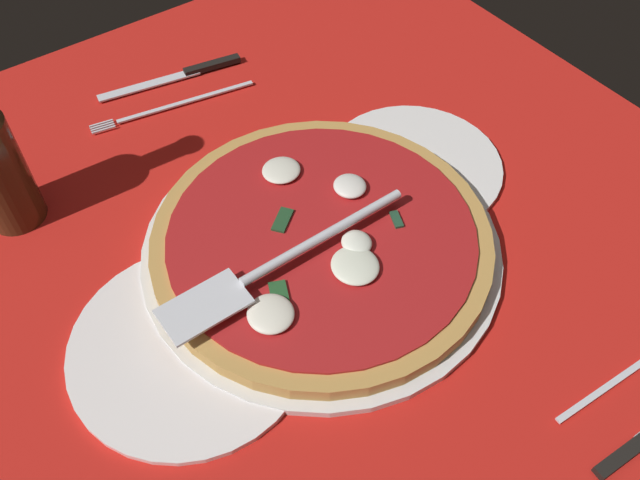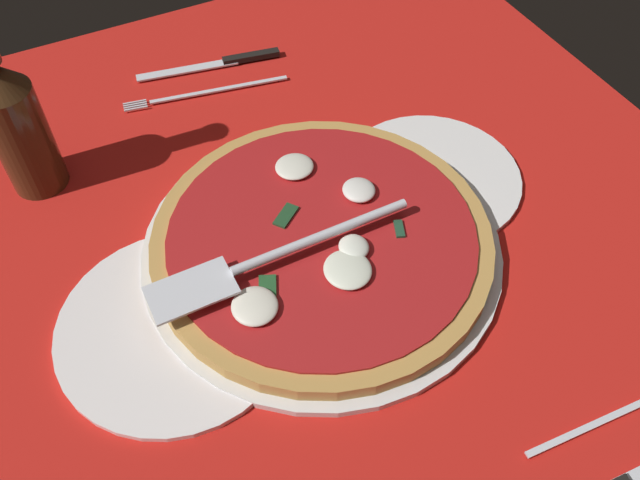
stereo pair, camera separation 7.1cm
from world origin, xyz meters
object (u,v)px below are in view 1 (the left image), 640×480
dinner_plate_right (190,345)px  place_setting_near (178,92)px  pizza_server (281,261)px  pizza (320,240)px  dinner_plate_left (412,166)px

dinner_plate_right → place_setting_near: place_setting_near is taller
pizza_server → dinner_plate_right: bearing=2.7°
dinner_plate_right → pizza: size_ratio=0.65×
dinner_plate_left → pizza: (16.49, 3.94, 1.73)cm
pizza → place_setting_near: (-0.53, -32.86, -1.87)cm
dinner_plate_left → pizza_server: bearing=13.8°
pizza → pizza_server: (5.86, 1.54, 2.51)cm
pizza → place_setting_near: bearing=-90.9°
dinner_plate_left → dinner_plate_right: size_ratio=0.90×
dinner_plate_left → pizza_server: (22.35, 5.49, 4.23)cm
dinner_plate_left → pizza: size_ratio=0.59×
dinner_plate_left → pizza_server: pizza_server is taller
pizza_server → place_setting_near: bearing=-100.9°
pizza → place_setting_near: 32.91cm
dinner_plate_right → place_setting_near: (-17.51, -34.99, -0.14)cm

